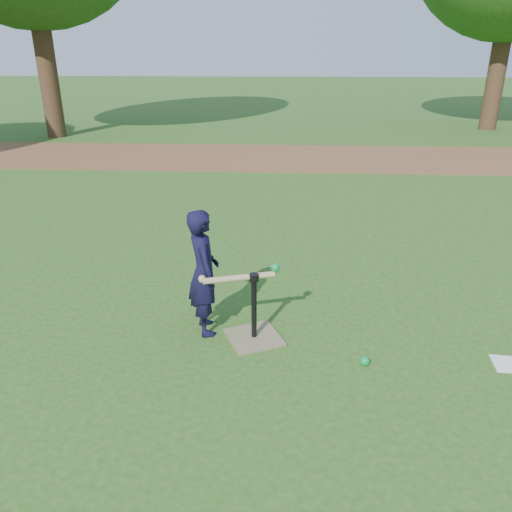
{
  "coord_description": "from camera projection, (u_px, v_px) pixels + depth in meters",
  "views": [
    {
      "loc": [
        0.34,
        -3.84,
        2.34
      ],
      "look_at": [
        0.12,
        0.16,
        0.65
      ],
      "focal_mm": 35.0,
      "sensor_mm": 36.0,
      "label": 1
    }
  ],
  "objects": [
    {
      "name": "ground",
      "position": [
        241.0,
        330.0,
        4.46
      ],
      "size": [
        80.0,
        80.0,
        0.0
      ],
      "primitive_type": "plane",
      "color": "#285116",
      "rests_on": "ground"
    },
    {
      "name": "dirt_strip",
      "position": [
        268.0,
        157.0,
        11.36
      ],
      "size": [
        24.0,
        3.0,
        0.01
      ],
      "primitive_type": "cube",
      "color": "brown",
      "rests_on": "ground"
    },
    {
      "name": "child",
      "position": [
        204.0,
        273.0,
        4.25
      ],
      "size": [
        0.39,
        0.47,
        1.12
      ],
      "primitive_type": "imported",
      "rotation": [
        0.0,
        0.0,
        1.91
      ],
      "color": "black",
      "rests_on": "ground"
    },
    {
      "name": "wiffle_ball_ground",
      "position": [
        365.0,
        361.0,
        3.95
      ],
      "size": [
        0.08,
        0.08,
        0.08
      ],
      "primitive_type": "sphere",
      "color": "#0D913D",
      "rests_on": "ground"
    },
    {
      "name": "batting_tee",
      "position": [
        254.0,
        327.0,
        4.28
      ],
      "size": [
        0.57,
        0.57,
        0.61
      ],
      "color": "olive",
      "rests_on": "ground"
    },
    {
      "name": "swing_action",
      "position": [
        243.0,
        276.0,
        4.1
      ],
      "size": [
        0.67,
        0.26,
        0.12
      ],
      "color": "tan",
      "rests_on": "ground"
    }
  ]
}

